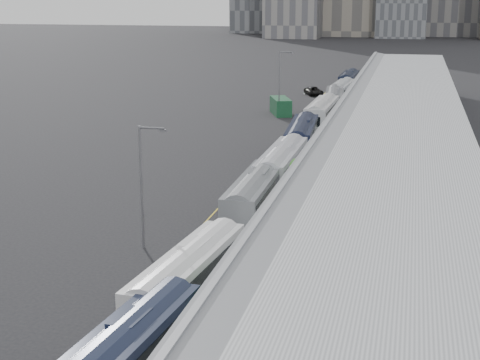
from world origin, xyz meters
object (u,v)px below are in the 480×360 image
(bus_8, at_px, (342,94))
(bus_9, at_px, (349,84))
(street_lamp_far, at_px, (281,80))
(bus_3, at_px, (255,202))
(bus_6, at_px, (322,117))
(bus_7, at_px, (334,103))
(suv, at_px, (314,91))
(shipping_container, at_px, (281,106))
(bus_2, at_px, (189,285))
(bus_4, at_px, (282,171))
(street_lamp_near, at_px, (144,179))
(bus_5, at_px, (302,141))

(bus_8, bearing_deg, bus_9, 93.56)
(street_lamp_far, bearing_deg, bus_8, 66.27)
(bus_3, xyz_separation_m, street_lamp_far, (-6.98, 50.28, 3.89))
(bus_6, xyz_separation_m, bus_8, (0.25, 24.99, -0.15))
(bus_7, distance_m, suv, 20.49)
(bus_7, height_order, street_lamp_far, street_lamp_far)
(bus_3, distance_m, shipping_container, 53.95)
(street_lamp_far, xyz_separation_m, shipping_container, (-0.49, 3.14, -4.30))
(bus_2, relative_size, bus_7, 0.99)
(bus_9, bearing_deg, bus_4, -89.13)
(bus_3, xyz_separation_m, shipping_container, (-7.47, 53.42, -0.40))
(bus_3, relative_size, bus_9, 1.01)
(street_lamp_near, relative_size, suv, 1.64)
(bus_5, relative_size, bus_8, 1.08)
(bus_5, bearing_deg, street_lamp_near, -104.65)
(bus_6, distance_m, bus_9, 39.25)
(bus_7, height_order, street_lamp_near, street_lamp_near)
(bus_8, height_order, shipping_container, bus_8)
(bus_6, xyz_separation_m, shipping_container, (-7.62, 11.35, -0.47))
(bus_8, relative_size, bus_9, 0.97)
(bus_8, relative_size, street_lamp_near, 1.44)
(bus_5, height_order, street_lamp_far, street_lamp_far)
(bus_5, relative_size, street_lamp_near, 1.57)
(bus_8, xyz_separation_m, street_lamp_near, (-6.74, -74.89, 3.55))
(bus_6, bearing_deg, bus_4, -88.48)
(bus_2, distance_m, street_lamp_far, 68.22)
(bus_3, height_order, street_lamp_far, street_lamp_far)
(bus_3, height_order, suv, bus_3)
(bus_4, xyz_separation_m, bus_6, (-0.15, 31.66, 0.01))
(bus_5, bearing_deg, bus_9, 85.99)
(bus_4, bearing_deg, bus_2, -90.61)
(bus_5, distance_m, shipping_container, 29.36)
(bus_3, distance_m, bus_7, 56.18)
(bus_4, bearing_deg, bus_3, -91.37)
(shipping_container, relative_size, suv, 1.19)
(bus_7, xyz_separation_m, street_lamp_near, (-6.59, -64.00, 3.54))
(bus_2, relative_size, bus_3, 0.97)
(bus_2, xyz_separation_m, bus_6, (0.30, 59.55, 0.15))
(bus_2, distance_m, bus_6, 59.55)
(street_lamp_near, bearing_deg, street_lamp_far, 90.63)
(street_lamp_near, bearing_deg, bus_9, 85.75)
(bus_2, distance_m, bus_9, 98.80)
(bus_6, height_order, shipping_container, bus_6)
(bus_4, distance_m, bus_5, 14.62)
(bus_8, bearing_deg, street_lamp_near, -92.07)
(bus_3, bearing_deg, bus_6, 89.30)
(bus_2, distance_m, bus_4, 27.90)
(shipping_container, bearing_deg, bus_4, -99.75)
(bus_4, bearing_deg, street_lamp_far, 100.66)
(bus_9, relative_size, street_lamp_near, 1.49)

